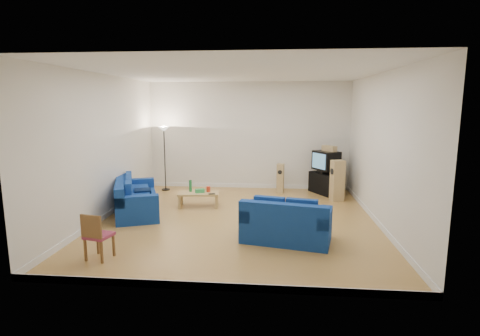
# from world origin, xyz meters

# --- Properties ---
(room) EXTENTS (6.01, 6.51, 3.21)m
(room) POSITION_xyz_m (0.00, 0.00, 1.54)
(room) COLOR olive
(room) RESTS_ON ground
(sofa_three_seat) EXTENTS (1.60, 2.28, 0.81)m
(sofa_three_seat) POSITION_xyz_m (-2.50, 0.32, 0.30)
(sofa_three_seat) COLOR navy
(sofa_three_seat) RESTS_ON ground
(sofa_loveseat) EXTENTS (1.77, 1.23, 0.81)m
(sofa_loveseat) POSITION_xyz_m (1.01, -1.25, 0.31)
(sofa_loveseat) COLOR navy
(sofa_loveseat) RESTS_ON ground
(coffee_table) EXTENTS (1.05, 0.60, 0.37)m
(coffee_table) POSITION_xyz_m (-1.10, 0.97, 0.31)
(coffee_table) COLOR tan
(coffee_table) RESTS_ON ground
(bottle) EXTENTS (0.08, 0.08, 0.30)m
(bottle) POSITION_xyz_m (-1.31, 1.04, 0.51)
(bottle) COLOR #197233
(bottle) RESTS_ON coffee_table
(tissue_box) EXTENTS (0.25, 0.20, 0.09)m
(tissue_box) POSITION_xyz_m (-1.06, 0.95, 0.41)
(tissue_box) COLOR green
(tissue_box) RESTS_ON coffee_table
(red_canister) EXTENTS (0.14, 0.14, 0.14)m
(red_canister) POSITION_xyz_m (-0.86, 1.05, 0.44)
(red_canister) COLOR red
(red_canister) RESTS_ON coffee_table
(remote) EXTENTS (0.17, 0.09, 0.02)m
(remote) POSITION_xyz_m (-0.73, 0.81, 0.38)
(remote) COLOR black
(remote) RESTS_ON coffee_table
(tv_stand) EXTENTS (0.95, 1.11, 0.59)m
(tv_stand) POSITION_xyz_m (2.27, 2.70, 0.30)
(tv_stand) COLOR black
(tv_stand) RESTS_ON ground
(av_receiver) EXTENTS (0.45, 0.50, 0.10)m
(av_receiver) POSITION_xyz_m (2.25, 2.71, 0.64)
(av_receiver) COLOR black
(av_receiver) RESTS_ON tv_stand
(television) EXTENTS (0.80, 0.86, 0.54)m
(television) POSITION_xyz_m (2.25, 2.70, 0.96)
(television) COLOR black
(television) RESTS_ON av_receiver
(centre_speaker) EXTENTS (0.41, 0.45, 0.15)m
(centre_speaker) POSITION_xyz_m (2.33, 2.71, 1.31)
(centre_speaker) COLOR tan
(centre_speaker) RESTS_ON television
(speaker_left) EXTENTS (0.23, 0.28, 0.84)m
(speaker_left) POSITION_xyz_m (0.97, 2.70, 0.42)
(speaker_left) COLOR tan
(speaker_left) RESTS_ON ground
(speaker_right) EXTENTS (0.39, 0.34, 1.09)m
(speaker_right) POSITION_xyz_m (2.45, 1.88, 0.55)
(speaker_right) COLOR tan
(speaker_right) RESTS_ON ground
(floor_lamp) EXTENTS (0.32, 0.32, 1.90)m
(floor_lamp) POSITION_xyz_m (-2.45, 2.70, 1.57)
(floor_lamp) COLOR black
(floor_lamp) RESTS_ON ground
(dining_chair) EXTENTS (0.45, 0.45, 0.80)m
(dining_chair) POSITION_xyz_m (-2.11, -2.40, 0.45)
(dining_chair) COLOR brown
(dining_chair) RESTS_ON ground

